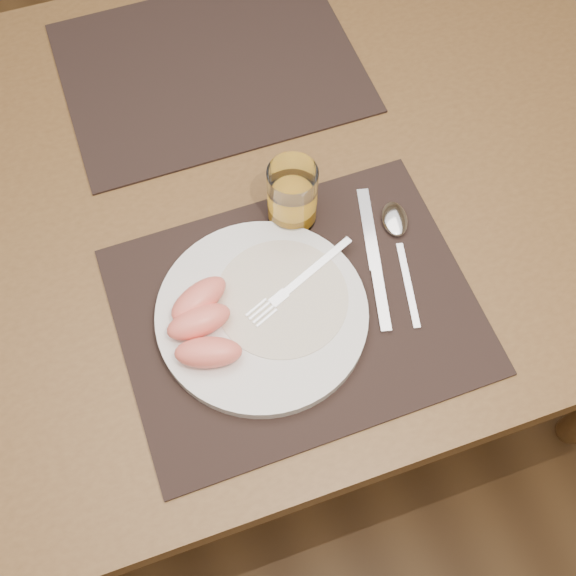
{
  "coord_description": "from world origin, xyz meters",
  "views": [
    {
      "loc": [
        -0.13,
        -0.59,
        1.59
      ],
      "look_at": [
        0.01,
        -0.19,
        0.77
      ],
      "focal_mm": 45.0,
      "sensor_mm": 36.0,
      "label": 1
    }
  ],
  "objects_px": {
    "placemat_far": "(210,67)",
    "plate": "(262,314)",
    "fork": "(293,287)",
    "spoon": "(397,228)",
    "table": "(240,214)",
    "juice_glass": "(292,198)",
    "knife": "(376,270)",
    "placemat_near": "(297,310)"
  },
  "relations": [
    {
      "from": "fork",
      "to": "juice_glass",
      "type": "distance_m",
      "value": 0.12
    },
    {
      "from": "table",
      "to": "placemat_far",
      "type": "distance_m",
      "value": 0.24
    },
    {
      "from": "placemat_far",
      "to": "knife",
      "type": "xyz_separation_m",
      "value": [
        0.1,
        -0.42,
        0.0
      ]
    },
    {
      "from": "fork",
      "to": "spoon",
      "type": "relative_size",
      "value": 0.87
    },
    {
      "from": "fork",
      "to": "plate",
      "type": "bearing_deg",
      "value": -158.09
    },
    {
      "from": "plate",
      "to": "juice_glass",
      "type": "relative_size",
      "value": 2.68
    },
    {
      "from": "plate",
      "to": "fork",
      "type": "distance_m",
      "value": 0.05
    },
    {
      "from": "plate",
      "to": "spoon",
      "type": "relative_size",
      "value": 1.41
    },
    {
      "from": "placemat_far",
      "to": "knife",
      "type": "relative_size",
      "value": 2.07
    },
    {
      "from": "fork",
      "to": "spoon",
      "type": "bearing_deg",
      "value": 14.81
    },
    {
      "from": "knife",
      "to": "spoon",
      "type": "bearing_deg",
      "value": 43.92
    },
    {
      "from": "placemat_far",
      "to": "fork",
      "type": "bearing_deg",
      "value": -91.42
    },
    {
      "from": "spoon",
      "to": "table",
      "type": "bearing_deg",
      "value": 139.98
    },
    {
      "from": "knife",
      "to": "spoon",
      "type": "relative_size",
      "value": 1.14
    },
    {
      "from": "fork",
      "to": "placemat_near",
      "type": "bearing_deg",
      "value": -97.2
    },
    {
      "from": "spoon",
      "to": "juice_glass",
      "type": "bearing_deg",
      "value": 151.52
    },
    {
      "from": "knife",
      "to": "placemat_far",
      "type": "bearing_deg",
      "value": 103.96
    },
    {
      "from": "plate",
      "to": "knife",
      "type": "relative_size",
      "value": 1.24
    },
    {
      "from": "placemat_near",
      "to": "placemat_far",
      "type": "distance_m",
      "value": 0.44
    },
    {
      "from": "table",
      "to": "placemat_near",
      "type": "xyz_separation_m",
      "value": [
        0.01,
        -0.22,
        0.09
      ]
    },
    {
      "from": "placemat_near",
      "to": "plate",
      "type": "relative_size",
      "value": 1.67
    },
    {
      "from": "table",
      "to": "juice_glass",
      "type": "xyz_separation_m",
      "value": [
        0.05,
        -0.08,
        0.13
      ]
    },
    {
      "from": "table",
      "to": "juice_glass",
      "type": "height_order",
      "value": "juice_glass"
    },
    {
      "from": "placemat_near",
      "to": "placemat_far",
      "type": "xyz_separation_m",
      "value": [
        0.01,
        0.44,
        0.0
      ]
    },
    {
      "from": "placemat_near",
      "to": "fork",
      "type": "height_order",
      "value": "fork"
    },
    {
      "from": "placemat_far",
      "to": "plate",
      "type": "xyz_separation_m",
      "value": [
        -0.06,
        -0.44,
        0.01
      ]
    },
    {
      "from": "plate",
      "to": "juice_glass",
      "type": "distance_m",
      "value": 0.16
    },
    {
      "from": "knife",
      "to": "juice_glass",
      "type": "xyz_separation_m",
      "value": [
        -0.08,
        0.12,
        0.04
      ]
    },
    {
      "from": "placemat_far",
      "to": "fork",
      "type": "relative_size",
      "value": 2.7
    },
    {
      "from": "placemat_far",
      "to": "table",
      "type": "bearing_deg",
      "value": -96.86
    },
    {
      "from": "placemat_far",
      "to": "juice_glass",
      "type": "xyz_separation_m",
      "value": [
        0.03,
        -0.3,
        0.05
      ]
    },
    {
      "from": "spoon",
      "to": "juice_glass",
      "type": "xyz_separation_m",
      "value": [
        -0.13,
        0.07,
        0.04
      ]
    },
    {
      "from": "knife",
      "to": "spoon",
      "type": "xyz_separation_m",
      "value": [
        0.05,
        0.05,
        0.0
      ]
    },
    {
      "from": "table",
      "to": "knife",
      "type": "height_order",
      "value": "knife"
    },
    {
      "from": "knife",
      "to": "juice_glass",
      "type": "bearing_deg",
      "value": 123.11
    },
    {
      "from": "table",
      "to": "fork",
      "type": "bearing_deg",
      "value": -85.28
    },
    {
      "from": "table",
      "to": "knife",
      "type": "bearing_deg",
      "value": -56.82
    },
    {
      "from": "spoon",
      "to": "plate",
      "type": "bearing_deg",
      "value": -163.53
    },
    {
      "from": "placemat_near",
      "to": "knife",
      "type": "distance_m",
      "value": 0.12
    },
    {
      "from": "table",
      "to": "placemat_far",
      "type": "height_order",
      "value": "placemat_far"
    },
    {
      "from": "placemat_far",
      "to": "fork",
      "type": "xyz_separation_m",
      "value": [
        -0.01,
        -0.42,
        0.02
      ]
    },
    {
      "from": "juice_glass",
      "to": "table",
      "type": "bearing_deg",
      "value": 123.29
    }
  ]
}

